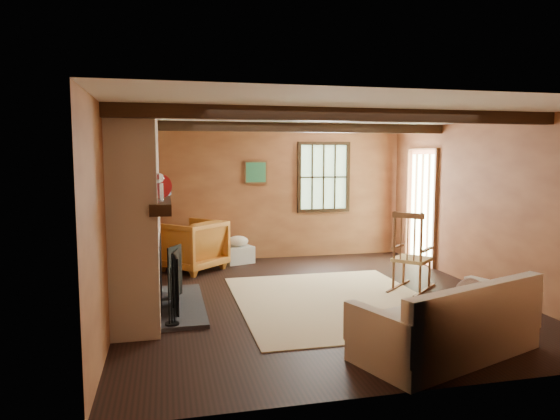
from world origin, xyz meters
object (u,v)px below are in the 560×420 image
object	(u,v)px
fireplace	(140,221)
armchair	(192,245)
sofa	(450,328)
laundry_basket	(238,255)
rocking_chair	(411,257)

from	to	relation	value
fireplace	armchair	size ratio (longest dim) A/B	2.58
fireplace	sofa	xyz separation A→B (m)	(2.92, -2.14, -0.83)
fireplace	sofa	world-z (taller)	fireplace
sofa	laundry_basket	distance (m)	4.77
rocking_chair	laundry_basket	xyz separation A→B (m)	(-2.13, 2.34, -0.33)
fireplace	sofa	distance (m)	3.72
rocking_chair	laundry_basket	world-z (taller)	rocking_chair
rocking_chair	sofa	xyz separation A→B (m)	(-0.75, -2.23, -0.21)
armchair	sofa	bearing A→B (deg)	75.11
rocking_chair	armchair	bearing A→B (deg)	14.77
sofa	armchair	distance (m)	4.73
rocking_chair	armchair	distance (m)	3.54
rocking_chair	fireplace	bearing A→B (deg)	49.54
laundry_basket	fireplace	bearing A→B (deg)	-122.43
rocking_chair	sofa	distance (m)	2.36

